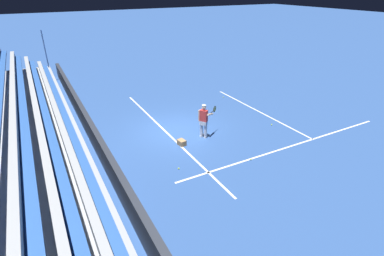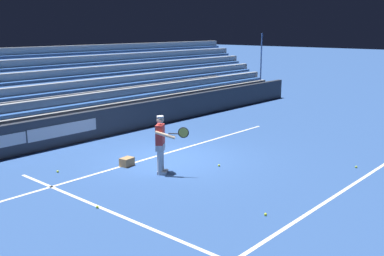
{
  "view_description": "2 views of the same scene",
  "coord_description": "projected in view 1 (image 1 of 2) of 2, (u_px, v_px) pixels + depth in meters",
  "views": [
    {
      "loc": [
        12.68,
        -5.92,
        6.9
      ],
      "look_at": [
        1.33,
        0.26,
        0.65
      ],
      "focal_mm": 28.0,
      "sensor_mm": 36.0,
      "label": 1
    },
    {
      "loc": [
        10.15,
        9.87,
        4.18
      ],
      "look_at": [
        -0.56,
        0.42,
        0.97
      ],
      "focal_mm": 42.0,
      "sensor_mm": 36.0,
      "label": 2
    }
  ],
  "objects": [
    {
      "name": "tennis_ball_midcourt",
      "position": [
        223.0,
        97.0,
        20.04
      ],
      "size": [
        0.07,
        0.07,
        0.07
      ],
      "primitive_type": "sphere",
      "color": "#CCE533",
      "rests_on": "ground"
    },
    {
      "name": "back_wall_sponsor_board",
      "position": [
        95.0,
        138.0,
        13.59
      ],
      "size": [
        27.28,
        0.25,
        1.1
      ],
      "color": "#2D333D",
      "rests_on": "ground"
    },
    {
      "name": "tennis_ball_far_left",
      "position": [
        179.0,
        168.0,
        12.32
      ],
      "size": [
        0.07,
        0.07,
        0.07
      ],
      "primitive_type": "sphere",
      "color": "#CCE533",
      "rests_on": "ground"
    },
    {
      "name": "court_sideline_white",
      "position": [
        290.0,
        146.0,
        14.05
      ],
      "size": [
        0.1,
        12.0,
        0.01
      ],
      "primitive_type": "cube",
      "color": "white",
      "rests_on": "ground"
    },
    {
      "name": "tennis_player",
      "position": [
        204.0,
        121.0,
        14.52
      ],
      "size": [
        0.58,
        1.06,
        1.71
      ],
      "color": "silver",
      "rests_on": "ground"
    },
    {
      "name": "ground_plane",
      "position": [
        175.0,
        130.0,
        15.58
      ],
      "size": [
        160.0,
        160.0,
        0.0
      ],
      "primitive_type": "plane",
      "color": "#2D5193"
    },
    {
      "name": "court_service_line_white",
      "position": [
        258.0,
        111.0,
        17.95
      ],
      "size": [
        8.22,
        0.1,
        0.01
      ],
      "primitive_type": "cube",
      "color": "white",
      "rests_on": "ground"
    },
    {
      "name": "court_baseline_white",
      "position": [
        167.0,
        132.0,
        15.36
      ],
      "size": [
        12.0,
        0.1,
        0.01
      ],
      "primitive_type": "cube",
      "color": "white",
      "rests_on": "ground"
    },
    {
      "name": "ball_box_cardboard",
      "position": [
        182.0,
        142.0,
        14.13
      ],
      "size": [
        0.44,
        0.35,
        0.26
      ],
      "primitive_type": "cube",
      "rotation": [
        0.0,
        0.0,
        0.14
      ],
      "color": "#A87F51",
      "rests_on": "ground"
    },
    {
      "name": "tennis_ball_toward_net",
      "position": [
        251.0,
        159.0,
        12.95
      ],
      "size": [
        0.07,
        0.07,
        0.07
      ],
      "primitive_type": "sphere",
      "color": "#CCE533",
      "rests_on": "ground"
    },
    {
      "name": "bleacher_stand",
      "position": [
        30.0,
        147.0,
        12.36
      ],
      "size": [
        25.91,
        4.0,
        3.85
      ],
      "color": "#9EA3A8",
      "rests_on": "ground"
    },
    {
      "name": "tennis_ball_on_baseline",
      "position": [
        202.0,
        121.0,
        16.56
      ],
      "size": [
        0.07,
        0.07,
        0.07
      ],
      "primitive_type": "sphere",
      "color": "#CCE533",
      "rests_on": "ground"
    },
    {
      "name": "tennis_ball_by_box",
      "position": [
        272.0,
        125.0,
        16.13
      ],
      "size": [
        0.07,
        0.07,
        0.07
      ],
      "primitive_type": "sphere",
      "color": "#CCE533",
      "rests_on": "ground"
    }
  ]
}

